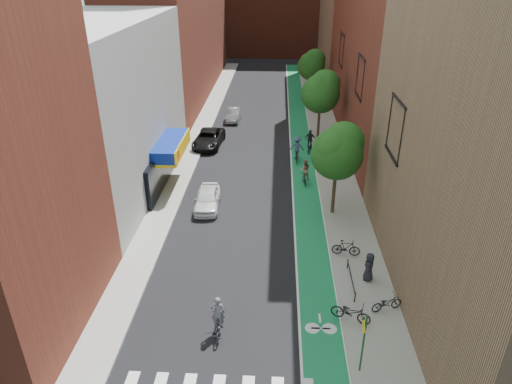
# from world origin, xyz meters

# --- Properties ---
(ground) EXTENTS (160.00, 160.00, 0.00)m
(ground) POSITION_xyz_m (0.00, 0.00, 0.00)
(ground) COLOR black
(ground) RESTS_ON ground
(bike_lane) EXTENTS (2.00, 68.00, 0.01)m
(bike_lane) POSITION_xyz_m (4.00, 26.00, 0.01)
(bike_lane) COLOR #157B43
(bike_lane) RESTS_ON ground
(sidewalk_left) EXTENTS (2.00, 68.00, 0.15)m
(sidewalk_left) POSITION_xyz_m (-6.00, 26.00, 0.07)
(sidewalk_left) COLOR gray
(sidewalk_left) RESTS_ON ground
(sidewalk_right) EXTENTS (3.00, 68.00, 0.15)m
(sidewalk_right) POSITION_xyz_m (6.50, 26.00, 0.07)
(sidewalk_right) COLOR gray
(sidewalk_right) RESTS_ON ground
(building_left_white) EXTENTS (8.00, 20.00, 12.00)m
(building_left_white) POSITION_xyz_m (-11.00, 14.00, 6.00)
(building_left_white) COLOR silver
(building_left_white) RESTS_ON ground
(building_left_far_red) EXTENTS (8.00, 36.00, 22.00)m
(building_left_far_red) POSITION_xyz_m (-11.00, 42.00, 11.00)
(building_left_far_red) COLOR maroon
(building_left_far_red) RESTS_ON ground
(building_right_mid_red) EXTENTS (8.00, 28.00, 22.00)m
(building_right_mid_red) POSITION_xyz_m (12.00, 26.00, 11.00)
(building_right_mid_red) COLOR maroon
(building_right_mid_red) RESTS_ON ground
(building_right_far_tan) EXTENTS (8.00, 20.00, 18.00)m
(building_right_far_tan) POSITION_xyz_m (12.00, 50.00, 9.00)
(building_right_far_tan) COLOR #8C6B4C
(building_right_far_tan) RESTS_ON ground
(tree_near) EXTENTS (3.40, 3.36, 6.42)m
(tree_near) POSITION_xyz_m (5.65, 10.02, 4.66)
(tree_near) COLOR #332619
(tree_near) RESTS_ON ground
(tree_mid) EXTENTS (3.55, 3.53, 6.74)m
(tree_mid) POSITION_xyz_m (5.65, 24.02, 4.89)
(tree_mid) COLOR #332619
(tree_mid) RESTS_ON ground
(tree_far) EXTENTS (3.30, 3.25, 6.21)m
(tree_far) POSITION_xyz_m (5.65, 38.02, 4.50)
(tree_far) COLOR #332619
(tree_far) RESTS_ON ground
(sign_pole) EXTENTS (0.13, 0.71, 3.00)m
(sign_pole) POSITION_xyz_m (5.38, -3.50, 1.84)
(sign_pole) COLOR #194C26
(sign_pole) RESTS_ON sidewalk_right
(parked_car_white) EXTENTS (1.81, 4.13, 1.38)m
(parked_car_white) POSITION_xyz_m (-3.00, 10.50, 0.69)
(parked_car_white) COLOR white
(parked_car_white) RESTS_ON ground
(parked_car_black) EXTENTS (2.77, 5.31, 1.43)m
(parked_car_black) POSITION_xyz_m (-4.60, 22.35, 0.71)
(parked_car_black) COLOR black
(parked_car_black) RESTS_ON ground
(parked_car_silver) EXTENTS (1.55, 4.07, 1.32)m
(parked_car_silver) POSITION_xyz_m (-3.00, 30.09, 0.66)
(parked_car_silver) COLOR gray
(parked_car_silver) RESTS_ON ground
(cyclist_lead) EXTENTS (0.74, 1.83, 2.05)m
(cyclist_lead) POSITION_xyz_m (-0.76, -1.54, 0.68)
(cyclist_lead) COLOR black
(cyclist_lead) RESTS_ON ground
(cyclist_lane_near) EXTENTS (0.85, 1.52, 1.98)m
(cyclist_lane_near) POSITION_xyz_m (3.92, 14.67, 0.87)
(cyclist_lane_near) COLOR black
(cyclist_lane_near) RESTS_ON ground
(cyclist_lane_mid) EXTENTS (1.07, 1.80, 2.06)m
(cyclist_lane_mid) POSITION_xyz_m (4.70, 21.30, 0.78)
(cyclist_lane_mid) COLOR black
(cyclist_lane_mid) RESTS_ON ground
(cyclist_lane_far) EXTENTS (1.26, 1.70, 2.24)m
(cyclist_lane_far) POSITION_xyz_m (3.45, 19.06, 1.04)
(cyclist_lane_far) COLOR black
(cyclist_lane_far) RESTS_ON ground
(parked_bike_near) EXTENTS (2.02, 1.30, 1.00)m
(parked_bike_near) POSITION_xyz_m (5.40, -0.53, 0.65)
(parked_bike_near) COLOR black
(parked_bike_near) RESTS_ON sidewalk_right
(parked_bike_mid) EXTENTS (1.68, 0.69, 0.98)m
(parked_bike_mid) POSITION_xyz_m (5.86, 4.90, 0.64)
(parked_bike_mid) COLOR black
(parked_bike_mid) RESTS_ON sidewalk_right
(parked_bike_far) EXTENTS (1.71, 1.07, 0.85)m
(parked_bike_far) POSITION_xyz_m (7.25, 0.29, 0.57)
(parked_bike_far) COLOR black
(parked_bike_far) RESTS_ON sidewalk_right
(pedestrian) EXTENTS (0.75, 0.93, 1.64)m
(pedestrian) POSITION_xyz_m (6.76, 2.66, 0.97)
(pedestrian) COLOR black
(pedestrian) RESTS_ON sidewalk_right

